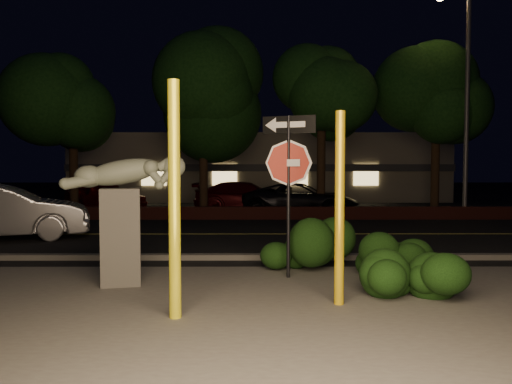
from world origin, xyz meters
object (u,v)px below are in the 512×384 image
yellow_pole_right (340,209)px  silver_sedan (0,212)px  parked_car_darkred (247,197)px  parked_car_dark (301,199)px  signpost (289,163)px  parked_car_red (106,196)px  streetlight (462,83)px  yellow_pole_left (174,201)px  sculpture (123,205)px

yellow_pole_right → silver_sedan: size_ratio=0.60×
parked_car_darkred → parked_car_dark: size_ratio=0.97×
signpost → silver_sedan: 9.34m
parked_car_dark → parked_car_red: bearing=90.2°
signpost → streetlight: 13.35m
yellow_pole_left → silver_sedan: size_ratio=0.68×
silver_sedan → parked_car_darkred: bearing=-57.0°
sculpture → parked_car_red: 15.36m
sculpture → parked_car_dark: 13.34m
yellow_pole_left → sculpture: (-1.23, 2.00, -0.22)m
parked_car_dark → silver_sedan: bearing=141.0°
parked_car_red → signpost: bearing=-128.0°
yellow_pole_right → silver_sedan: bearing=141.8°
yellow_pole_left → sculpture: yellow_pole_left is taller
parked_car_darkred → parked_car_dark: bearing=-114.1°
streetlight → parked_car_darkred: 10.09m
silver_sedan → parked_car_darkred: size_ratio=1.01×
sculpture → yellow_pole_left: bearing=-70.7°
yellow_pole_right → parked_car_red: bearing=117.4°
silver_sedan → parked_car_red: bearing=-19.1°
signpost → silver_sedan: signpost is taller
signpost → sculpture: signpost is taller
yellow_pole_left → sculpture: size_ratio=1.42×
parked_car_red → parked_car_darkred: (6.64, -0.90, 0.01)m
sculpture → parked_car_dark: sculpture is taller
yellow_pole_left → streetlight: (9.26, 13.01, 3.72)m
parked_car_red → parked_car_dark: (8.99, -2.02, -0.00)m
sculpture → silver_sedan: sculpture is taller
sculpture → streetlight: 15.70m
parked_car_red → streetlight: bearing=-79.7°
signpost → parked_car_dark: (1.36, 12.13, -1.47)m
silver_sedan → parked_car_dark: size_ratio=0.98×
streetlight → silver_sedan: size_ratio=1.86×
yellow_pole_right → parked_car_darkred: size_ratio=0.61×
signpost → silver_sedan: bearing=170.7°
signpost → parked_car_dark: size_ratio=0.62×
streetlight → parked_car_red: streetlight is taller
yellow_pole_right → signpost: size_ratio=0.96×
yellow_pole_left → yellow_pole_right: yellow_pole_left is taller
parked_car_dark → yellow_pole_left: bearing=-179.1°
sculpture → parked_car_darkred: 13.88m
signpost → parked_car_darkred: (-0.99, 13.25, -1.46)m
silver_sedan → parked_car_red: 9.28m
sculpture → parked_car_dark: size_ratio=0.47×
silver_sedan → parked_car_dark: bearing=-69.5°
yellow_pole_right → streetlight: streetlight is taller
sculpture → parked_car_darkred: bearing=69.6°
yellow_pole_right → parked_car_darkred: bearing=96.2°
parked_car_darkred → signpost: bearing=-174.4°
silver_sedan → parked_car_dark: silver_sedan is taller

